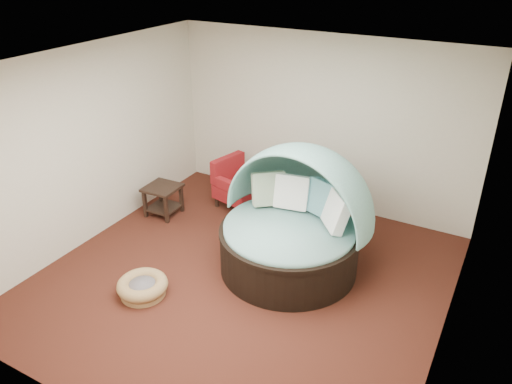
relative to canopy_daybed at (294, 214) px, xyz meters
The scene contains 10 objects.
floor 1.09m from the canopy_daybed, 125.01° to the right, with size 5.00×5.00×0.00m, color #4E2216.
wall_back 2.03m from the canopy_daybed, 102.87° to the left, with size 5.00×5.00×0.00m, color beige.
wall_front 3.20m from the canopy_daybed, 97.87° to the right, with size 5.00×5.00×0.00m, color beige.
wall_left 3.06m from the canopy_daybed, 168.15° to the right, with size 5.00×5.00×0.00m, color beige.
wall_right 2.24m from the canopy_daybed, 16.55° to the right, with size 5.00×5.00×0.00m, color beige.
ceiling 2.15m from the canopy_daybed, 125.01° to the right, with size 5.00×5.00×0.00m, color white.
canopy_daybed is the anchor object (origin of this frame).
pet_basket 2.14m from the canopy_daybed, 132.24° to the right, with size 0.65×0.65×0.22m.
red_armchair 1.95m from the canopy_daybed, 143.80° to the left, with size 0.84×0.84×0.82m.
side_table 2.49m from the canopy_daybed, behind, with size 0.54×0.54×0.50m.
Camera 1 is at (2.75, -4.61, 4.01)m, focal length 35.00 mm.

